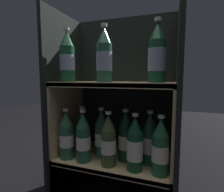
{
  "coord_description": "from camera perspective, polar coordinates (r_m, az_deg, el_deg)",
  "views": [
    {
      "loc": [
        0.28,
        -0.69,
        0.67
      ],
      "look_at": [
        0.0,
        0.12,
        0.58
      ],
      "focal_mm": 28.0,
      "sensor_mm": 36.0,
      "label": 1
    }
  ],
  "objects": [
    {
      "name": "bottle_lower_back_3",
      "position": [
        0.89,
        12.18,
        -14.01
      ],
      "size": [
        0.07,
        0.07,
        0.26
      ],
      "color": "#1E5638",
      "rests_on": "shelf_lower"
    },
    {
      "name": "fridge_back_wall",
      "position": [
        1.08,
        3.97,
        -2.55
      ],
      "size": [
        0.63,
        0.02,
        1.02
      ],
      "primitive_type": "cube",
      "color": "black",
      "rests_on": "ground_plane"
    },
    {
      "name": "bottle_lower_front_0",
      "position": [
        0.96,
        -14.61,
        -12.54
      ],
      "size": [
        0.07,
        0.07,
        0.26
      ],
      "color": "#285B42",
      "rests_on": "shelf_lower"
    },
    {
      "name": "bottle_lower_back_0",
      "position": [
        1.0,
        -9.59,
        -11.71
      ],
      "size": [
        0.07,
        0.07,
        0.26
      ],
      "color": "#384C28",
      "rests_on": "shelf_lower"
    },
    {
      "name": "bottle_lower_front_3",
      "position": [
        0.83,
        7.46,
        -15.67
      ],
      "size": [
        0.07,
        0.07,
        0.26
      ],
      "color": "#144228",
      "rests_on": "shelf_lower"
    },
    {
      "name": "bottle_upper_front_2",
      "position": [
        0.76,
        14.51,
        12.81
      ],
      "size": [
        0.07,
        0.07,
        0.26
      ],
      "color": "#194C2D",
      "rests_on": "shelf_upper"
    },
    {
      "name": "bottle_lower_front_2",
      "position": [
        0.86,
        -1.4,
        -14.61
      ],
      "size": [
        0.07,
        0.07,
        0.26
      ],
      "color": "#384C28",
      "rests_on": "shelf_lower"
    },
    {
      "name": "shelf_lower",
      "position": [
        1.01,
        0.81,
        -21.81
      ],
      "size": [
        0.59,
        0.33,
        0.25
      ],
      "color": "#DBBC84",
      "rests_on": "ground_plane"
    },
    {
      "name": "bottle_lower_front_1",
      "position": [
        0.91,
        -9.36,
        -13.45
      ],
      "size": [
        0.07,
        0.07,
        0.26
      ],
      "color": "#1E5638",
      "rests_on": "shelf_lower"
    },
    {
      "name": "bottle_lower_back_2",
      "position": [
        0.91,
        4.41,
        -13.37
      ],
      "size": [
        0.07,
        0.07,
        0.26
      ],
      "color": "#144228",
      "rests_on": "shelf_lower"
    },
    {
      "name": "bottle_upper_front_0",
      "position": [
        0.91,
        -14.39,
        11.77
      ],
      "size": [
        0.07,
        0.07,
        0.26
      ],
      "color": "#194C2D",
      "rests_on": "shelf_upper"
    },
    {
      "name": "bottle_upper_front_1",
      "position": [
        0.82,
        -2.56,
        12.57
      ],
      "size": [
        0.07,
        0.07,
        0.26
      ],
      "color": "#285B42",
      "rests_on": "shelf_upper"
    },
    {
      "name": "fridge_side_left",
      "position": [
        1.05,
        -15.02,
        -3.0
      ],
      "size": [
        0.02,
        0.37,
        1.02
      ],
      "primitive_type": "cube",
      "color": "black",
      "rests_on": "ground_plane"
    },
    {
      "name": "bottle_lower_front_4",
      "position": [
        0.81,
        15.47,
        -16.14
      ],
      "size": [
        0.07,
        0.07,
        0.26
      ],
      "color": "#1E5638",
      "rests_on": "shelf_lower"
    },
    {
      "name": "bottle_lower_back_1",
      "position": [
        0.95,
        -3.41,
        -12.5
      ],
      "size": [
        0.07,
        0.07,
        0.26
      ],
      "color": "#285B42",
      "rests_on": "shelf_lower"
    },
    {
      "name": "shelf_upper",
      "position": [
        0.92,
        0.91,
        -7.47
      ],
      "size": [
        0.59,
        0.33,
        0.65
      ],
      "color": "#DBBC84",
      "rests_on": "ground_plane"
    },
    {
      "name": "fridge_side_right",
      "position": [
        0.87,
        20.59,
        -5.04
      ],
      "size": [
        0.02,
        0.37,
        1.02
      ],
      "primitive_type": "cube",
      "color": "black",
      "rests_on": "ground_plane"
    }
  ]
}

